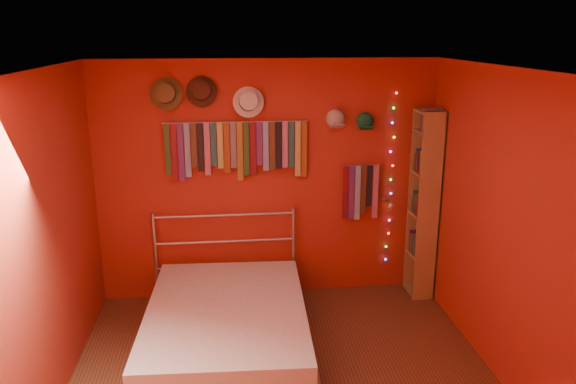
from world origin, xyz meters
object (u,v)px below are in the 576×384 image
object	(u,v)px
reading_lamp	(390,205)
bed	(227,326)
tie_rack	(236,147)
bookshelf	(428,204)

from	to	relation	value
reading_lamp	bed	xyz separation A→B (m)	(-1.70, -0.87, -0.80)
tie_rack	bookshelf	size ratio (longest dim) A/B	0.72
reading_lamp	bed	bearing A→B (deg)	-152.83
bookshelf	reading_lamp	bearing A→B (deg)	-175.53
bookshelf	bed	xyz separation A→B (m)	(-2.12, -0.91, -0.79)
tie_rack	reading_lamp	bearing A→B (deg)	-6.88
tie_rack	reading_lamp	xyz separation A→B (m)	(1.56, -0.19, -0.61)
tie_rack	bookshelf	world-z (taller)	bookshelf
bed	bookshelf	bearing A→B (deg)	25.40
reading_lamp	bookshelf	distance (m)	0.42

